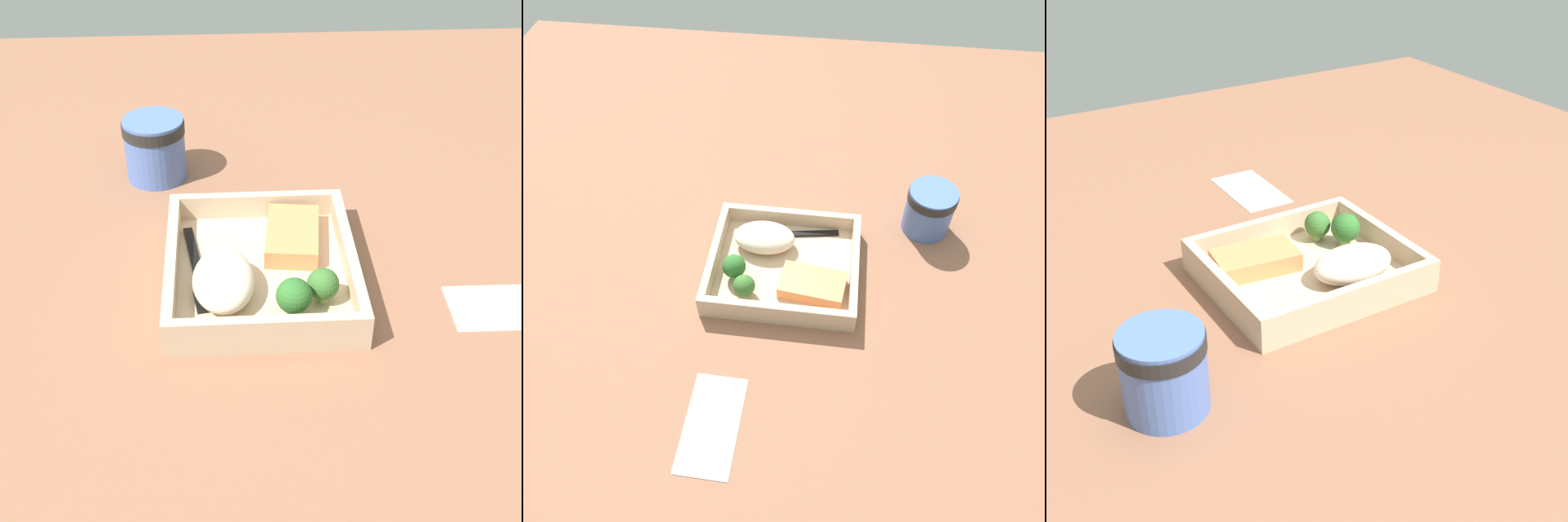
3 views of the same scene
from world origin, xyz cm
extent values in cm
cube|color=brown|center=(0.00, 0.00, -1.00)|extent=(160.00, 160.00, 2.00)
cube|color=#C7AB8B|center=(0.00, 0.00, 0.60)|extent=(24.62, 21.50, 1.20)
cube|color=#C7AB8B|center=(0.00, -10.15, 2.77)|extent=(24.62, 1.20, 3.14)
cube|color=#C7AB8B|center=(0.00, 10.15, 2.77)|extent=(24.62, 1.20, 3.14)
cube|color=#C7AB8B|center=(-11.71, 0.00, 2.77)|extent=(1.20, 19.10, 3.14)
cube|color=#C7AB8B|center=(11.71, 0.00, 2.77)|extent=(1.20, 19.10, 3.14)
cube|color=#E6864F|center=(-5.15, 4.10, 2.38)|extent=(11.09, 7.40, 2.36)
ellipsoid|color=beige|center=(3.93, -4.31, 3.23)|extent=(10.49, 6.83, 4.07)
cylinder|color=#85A95B|center=(5.56, 6.43, 1.88)|extent=(1.35, 1.35, 1.37)
sphere|color=#36682B|center=(5.56, 6.43, 3.54)|extent=(3.55, 3.55, 3.55)
cylinder|color=#759E5A|center=(7.80, 3.07, 2.03)|extent=(1.48, 1.48, 1.66)
sphere|color=#2B6528|center=(7.80, 3.07, 3.93)|extent=(3.89, 3.89, 3.89)
cube|color=black|center=(-2.56, -7.65, 1.42)|extent=(12.42, 3.04, 0.44)
cube|color=black|center=(5.25, -6.40, 1.42)|extent=(3.70, 2.71, 0.44)
cylinder|color=#4C6BB6|center=(-24.16, -13.31, 4.41)|extent=(8.32, 8.32, 8.82)
cylinder|color=black|center=(-24.16, -13.31, 7.63)|extent=(8.57, 8.57, 1.59)
cube|color=white|center=(6.49, 27.79, 0.12)|extent=(7.71, 14.45, 0.24)
camera|label=1|loc=(65.73, -3.70, 53.07)|focal=50.00mm
camera|label=2|loc=(-6.67, 52.81, 68.45)|focal=35.00mm
camera|label=3|loc=(-41.04, -66.83, 48.06)|focal=50.00mm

